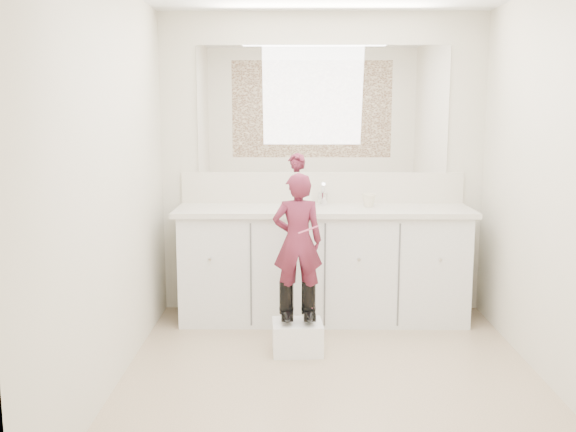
{
  "coord_description": "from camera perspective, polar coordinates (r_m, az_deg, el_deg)",
  "views": [
    {
      "loc": [
        -0.24,
        -3.68,
        1.63
      ],
      "look_at": [
        -0.27,
        0.53,
        0.94
      ],
      "focal_mm": 40.0,
      "sensor_mm": 36.0,
      "label": 1
    }
  ],
  "objects": [
    {
      "name": "wall_left",
      "position": [
        3.85,
        -15.56,
        2.58
      ],
      "size": [
        0.0,
        3.0,
        3.0
      ],
      "primitive_type": "plane",
      "rotation": [
        1.57,
        0.0,
        1.57
      ],
      "color": "beige",
      "rests_on": "floor"
    },
    {
      "name": "mirror",
      "position": [
        5.18,
        3.12,
        9.42
      ],
      "size": [
        2.0,
        0.02,
        1.0
      ],
      "primitive_type": "cube",
      "color": "white",
      "rests_on": "wall_back"
    },
    {
      "name": "wall_front",
      "position": [
        2.24,
        6.6,
        -1.82
      ],
      "size": [
        2.6,
        0.0,
        2.6
      ],
      "primitive_type": "plane",
      "rotation": [
        -1.57,
        0.0,
        0.0
      ],
      "color": "beige",
      "rests_on": "floor"
    },
    {
      "name": "countertop",
      "position": [
        4.96,
        3.19,
        0.49
      ],
      "size": [
        2.28,
        0.58,
        0.04
      ],
      "primitive_type": "cube",
      "color": "beige",
      "rests_on": "vanity_cabinet"
    },
    {
      "name": "soap_bottle",
      "position": [
        4.98,
        1.52,
        1.73
      ],
      "size": [
        0.1,
        0.1,
        0.17
      ],
      "primitive_type": "imported",
      "rotation": [
        0.0,
        0.0,
        0.37
      ],
      "color": "silver",
      "rests_on": "countertop"
    },
    {
      "name": "toddler",
      "position": [
        4.28,
        0.86,
        -2.23
      ],
      "size": [
        0.35,
        0.24,
        0.92
      ],
      "primitive_type": "imported",
      "rotation": [
        0.0,
        0.0,
        3.2
      ],
      "color": "#972E51",
      "rests_on": "step_stool"
    },
    {
      "name": "floor",
      "position": [
        4.03,
        3.92,
        -14.53
      ],
      "size": [
        3.0,
        3.0,
        0.0
      ],
      "primitive_type": "plane",
      "color": "#8B735A",
      "rests_on": "ground"
    },
    {
      "name": "dot_panel",
      "position": [
        2.21,
        6.79,
        9.79
      ],
      "size": [
        2.0,
        0.01,
        1.2
      ],
      "primitive_type": "cube",
      "color": "#472819",
      "rests_on": "wall_front"
    },
    {
      "name": "step_stool",
      "position": [
        4.44,
        0.84,
        -10.72
      ],
      "size": [
        0.35,
        0.3,
        0.21
      ],
      "primitive_type": "cube",
      "rotation": [
        0.0,
        0.0,
        0.06
      ],
      "color": "white",
      "rests_on": "floor"
    },
    {
      "name": "cup",
      "position": [
        5.04,
        7.19,
        1.4
      ],
      "size": [
        0.13,
        0.13,
        0.1
      ],
      "primitive_type": "imported",
      "rotation": [
        0.0,
        0.0,
        -0.16
      ],
      "color": "beige",
      "rests_on": "countertop"
    },
    {
      "name": "toothbrush",
      "position": [
        4.19,
        1.83,
        -1.22
      ],
      "size": [
        0.14,
        0.02,
        0.06
      ],
      "primitive_type": "cylinder",
      "rotation": [
        0.0,
        1.22,
        0.06
      ],
      "color": "#D15176",
      "rests_on": "toddler"
    },
    {
      "name": "vanity_cabinet",
      "position": [
        5.06,
        3.13,
        -4.47
      ],
      "size": [
        2.2,
        0.55,
        0.85
      ],
      "primitive_type": "cube",
      "color": "silver",
      "rests_on": "floor"
    },
    {
      "name": "backsplash",
      "position": [
        5.21,
        3.06,
        2.53
      ],
      "size": [
        2.28,
        0.03,
        0.25
      ],
      "primitive_type": "cube",
      "color": "beige",
      "rests_on": "countertop"
    },
    {
      "name": "faucet",
      "position": [
        5.11,
        3.11,
        1.55
      ],
      "size": [
        0.08,
        0.08,
        0.1
      ],
      "primitive_type": "cylinder",
      "color": "silver",
      "rests_on": "countertop"
    },
    {
      "name": "wall_right",
      "position": [
        4.01,
        23.0,
        2.43
      ],
      "size": [
        0.0,
        3.0,
        3.0
      ],
      "primitive_type": "plane",
      "rotation": [
        1.57,
        0.0,
        -1.57
      ],
      "color": "beige",
      "rests_on": "floor"
    },
    {
      "name": "wall_back",
      "position": [
        5.21,
        3.07,
        4.57
      ],
      "size": [
        2.6,
        0.0,
        2.6
      ],
      "primitive_type": "plane",
      "rotation": [
        1.57,
        0.0,
        0.0
      ],
      "color": "beige",
      "rests_on": "floor"
    },
    {
      "name": "boot_right",
      "position": [
        4.39,
        1.84,
        -7.6
      ],
      "size": [
        0.11,
        0.19,
        0.28
      ],
      "primitive_type": null,
      "rotation": [
        0.0,
        0.0,
        0.06
      ],
      "color": "black",
      "rests_on": "step_stool"
    },
    {
      "name": "boot_left",
      "position": [
        4.38,
        -0.14,
        -7.6
      ],
      "size": [
        0.11,
        0.19,
        0.28
      ],
      "primitive_type": null,
      "rotation": [
        0.0,
        0.0,
        0.06
      ],
      "color": "black",
      "rests_on": "step_stool"
    }
  ]
}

